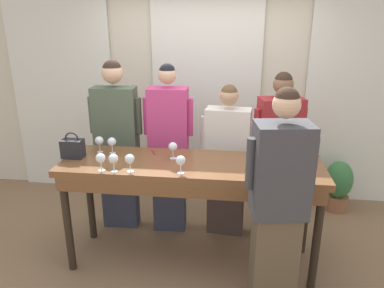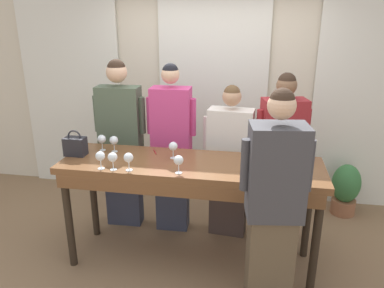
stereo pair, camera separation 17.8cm
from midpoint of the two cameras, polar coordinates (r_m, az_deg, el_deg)
ground_plane at (r=3.83m, az=-1.52°, el=-17.18°), size 18.00×18.00×0.00m
wall_back at (r=4.73m, az=1.13°, el=8.57°), size 12.00×0.06×2.80m
curtain_panel_left at (r=5.21m, az=-20.04°, el=7.77°), size 1.33×0.03×2.69m
curtain_panel_center at (r=4.68m, az=1.04°, el=7.75°), size 1.33×0.03×2.69m
curtain_panel_right at (r=4.86m, az=23.65°, el=6.58°), size 1.33×0.03×2.69m
tasting_bar at (r=3.35m, az=-1.71°, el=-4.79°), size 2.33×0.68×1.02m
wine_bottle at (r=3.45m, az=13.71°, el=-0.34°), size 0.07×0.07×0.33m
handbag at (r=3.61m, az=-19.07°, el=-0.61°), size 0.19×0.12×0.24m
wine_glass_front_left at (r=3.23m, az=-15.31°, el=-2.14°), size 0.08×0.08×0.16m
wine_glass_front_mid at (r=3.61m, az=-13.51°, el=0.28°), size 0.08×0.08×0.16m
wine_glass_front_right at (r=3.15m, az=-11.08°, el=-2.31°), size 0.08×0.08×0.16m
wine_glass_center_left at (r=3.07m, az=-3.41°, el=-2.58°), size 0.08×0.08×0.16m
wine_glass_center_mid at (r=3.39m, az=-4.44°, el=-0.47°), size 0.08×0.08×0.16m
wine_glass_center_right at (r=3.18m, az=-13.47°, el=-2.27°), size 0.08×0.08×0.16m
wine_glass_back_left at (r=3.08m, az=12.48°, el=-2.89°), size 0.08×0.08×0.16m
wine_glass_back_mid at (r=3.67m, az=-15.33°, el=0.43°), size 0.08×0.08×0.16m
wine_glass_back_right at (r=3.52m, az=9.07°, el=0.11°), size 0.08×0.08×0.16m
wine_glass_near_host at (r=3.17m, az=13.04°, el=-2.32°), size 0.08×0.08×0.16m
pen at (r=3.58m, az=-7.31°, el=-1.31°), size 0.06×0.12×0.01m
guest_olive_jacket at (r=4.07m, az=-12.57°, el=-0.08°), size 0.56×0.23×1.85m
guest_pink_top at (r=3.93m, az=-4.85°, el=-0.84°), size 0.52×0.25×1.82m
guest_cream_sweater at (r=3.90m, az=4.05°, el=-2.67°), size 0.56×0.26×1.63m
guest_striped_shirt at (r=3.88m, az=11.61°, el=-1.97°), size 0.54×0.33×1.76m
host_pouring at (r=2.85m, az=11.20°, el=-9.48°), size 0.51×0.33×1.82m
potted_plant at (r=4.83m, az=20.38°, el=-5.87°), size 0.33×0.33×0.62m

